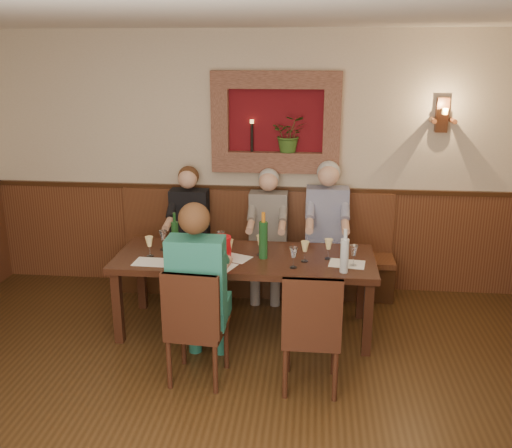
{
  "coord_description": "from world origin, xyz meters",
  "views": [
    {
      "loc": [
        0.61,
        -3.09,
        2.59
      ],
      "look_at": [
        0.1,
        1.9,
        1.05
      ],
      "focal_mm": 40.0,
      "sensor_mm": 36.0,
      "label": 1
    }
  ],
  "objects_px": {
    "person_bench_mid": "(268,245)",
    "bench": "(255,262)",
    "spittoon_bucket": "(221,248)",
    "wine_bottle_green_b": "(175,235)",
    "dining_table": "(245,264)",
    "person_chair_front": "(200,303)",
    "wine_bottle_green_a": "(263,239)",
    "water_bottle": "(345,255)",
    "person_bench_left": "(189,242)",
    "chair_near_right": "(311,354)",
    "person_bench_right": "(326,243)",
    "chair_near_left": "(198,347)"
  },
  "relations": [
    {
      "from": "person_bench_mid",
      "to": "bench",
      "type": "bearing_deg",
      "value": 144.09
    },
    {
      "from": "spittoon_bucket",
      "to": "wine_bottle_green_b",
      "type": "distance_m",
      "value": 0.51
    },
    {
      "from": "dining_table",
      "to": "person_chair_front",
      "type": "distance_m",
      "value": 0.82
    },
    {
      "from": "bench",
      "to": "wine_bottle_green_a",
      "type": "relative_size",
      "value": 6.86
    },
    {
      "from": "person_chair_front",
      "to": "wine_bottle_green_b",
      "type": "bearing_deg",
      "value": 115.0
    },
    {
      "from": "person_bench_mid",
      "to": "wine_bottle_green_b",
      "type": "bearing_deg",
      "value": -137.22
    },
    {
      "from": "dining_table",
      "to": "person_bench_mid",
      "type": "bearing_deg",
      "value": 80.22
    },
    {
      "from": "dining_table",
      "to": "water_bottle",
      "type": "bearing_deg",
      "value": -18.93
    },
    {
      "from": "bench",
      "to": "person_chair_front",
      "type": "relative_size",
      "value": 2.01
    },
    {
      "from": "person_chair_front",
      "to": "water_bottle",
      "type": "relative_size",
      "value": 3.83
    },
    {
      "from": "person_bench_left",
      "to": "wine_bottle_green_b",
      "type": "height_order",
      "value": "person_bench_left"
    },
    {
      "from": "chair_near_right",
      "to": "person_bench_left",
      "type": "bearing_deg",
      "value": 127.58
    },
    {
      "from": "spittoon_bucket",
      "to": "wine_bottle_green_a",
      "type": "bearing_deg",
      "value": 11.69
    },
    {
      "from": "wine_bottle_green_a",
      "to": "wine_bottle_green_b",
      "type": "xyz_separation_m",
      "value": [
        -0.85,
        0.11,
        -0.03
      ]
    },
    {
      "from": "bench",
      "to": "person_chair_front",
      "type": "height_order",
      "value": "person_chair_front"
    },
    {
      "from": "person_bench_mid",
      "to": "water_bottle",
      "type": "height_order",
      "value": "person_bench_mid"
    },
    {
      "from": "bench",
      "to": "wine_bottle_green_b",
      "type": "bearing_deg",
      "value": -128.02
    },
    {
      "from": "chair_near_right",
      "to": "person_chair_front",
      "type": "height_order",
      "value": "person_chair_front"
    },
    {
      "from": "spittoon_bucket",
      "to": "person_bench_left",
      "type": "bearing_deg",
      "value": 118.32
    },
    {
      "from": "person_chair_front",
      "to": "spittoon_bucket",
      "type": "bearing_deg",
      "value": 84.13
    },
    {
      "from": "chair_near_right",
      "to": "person_bench_right",
      "type": "distance_m",
      "value": 1.8
    },
    {
      "from": "dining_table",
      "to": "bench",
      "type": "bearing_deg",
      "value": 90.0
    },
    {
      "from": "chair_near_left",
      "to": "chair_near_right",
      "type": "height_order",
      "value": "chair_near_right"
    },
    {
      "from": "person_chair_front",
      "to": "wine_bottle_green_b",
      "type": "xyz_separation_m",
      "value": [
        -0.4,
        0.86,
        0.28
      ]
    },
    {
      "from": "person_chair_front",
      "to": "wine_bottle_green_a",
      "type": "bearing_deg",
      "value": 58.75
    },
    {
      "from": "person_bench_mid",
      "to": "dining_table",
      "type": "bearing_deg",
      "value": -99.78
    },
    {
      "from": "person_bench_mid",
      "to": "wine_bottle_green_a",
      "type": "distance_m",
      "value": 0.94
    },
    {
      "from": "dining_table",
      "to": "person_bench_right",
      "type": "height_order",
      "value": "person_bench_right"
    },
    {
      "from": "dining_table",
      "to": "wine_bottle_green_a",
      "type": "bearing_deg",
      "value": -10.77
    },
    {
      "from": "person_bench_left",
      "to": "person_bench_right",
      "type": "height_order",
      "value": "person_bench_right"
    },
    {
      "from": "spittoon_bucket",
      "to": "wine_bottle_green_b",
      "type": "relative_size",
      "value": 0.58
    },
    {
      "from": "bench",
      "to": "spittoon_bucket",
      "type": "xyz_separation_m",
      "value": [
        -0.21,
        -1.06,
        0.53
      ]
    },
    {
      "from": "dining_table",
      "to": "person_bench_mid",
      "type": "xyz_separation_m",
      "value": [
        0.14,
        0.84,
        -0.1
      ]
    },
    {
      "from": "bench",
      "to": "water_bottle",
      "type": "height_order",
      "value": "water_bottle"
    },
    {
      "from": "spittoon_bucket",
      "to": "dining_table",
      "type": "bearing_deg",
      "value": 28.54
    },
    {
      "from": "person_bench_left",
      "to": "wine_bottle_green_a",
      "type": "bearing_deg",
      "value": -44.26
    },
    {
      "from": "chair_near_left",
      "to": "bench",
      "type": "bearing_deg",
      "value": 86.04
    },
    {
      "from": "person_bench_left",
      "to": "wine_bottle_green_a",
      "type": "xyz_separation_m",
      "value": [
        0.89,
        -0.87,
        0.36
      ]
    },
    {
      "from": "person_bench_left",
      "to": "person_bench_mid",
      "type": "relative_size",
      "value": 1.01
    },
    {
      "from": "chair_near_left",
      "to": "person_bench_left",
      "type": "height_order",
      "value": "person_bench_left"
    },
    {
      "from": "chair_near_right",
      "to": "person_bench_mid",
      "type": "xyz_separation_m",
      "value": [
        -0.49,
        1.77,
        0.28
      ]
    },
    {
      "from": "chair_near_right",
      "to": "person_bench_left",
      "type": "xyz_separation_m",
      "value": [
        -1.35,
        1.77,
        0.29
      ]
    },
    {
      "from": "person_chair_front",
      "to": "chair_near_left",
      "type": "bearing_deg",
      "value": -90.71
    },
    {
      "from": "chair_near_right",
      "to": "wine_bottle_green_b",
      "type": "height_order",
      "value": "wine_bottle_green_b"
    },
    {
      "from": "bench",
      "to": "person_bench_right",
      "type": "xyz_separation_m",
      "value": [
        0.77,
        -0.11,
        0.29
      ]
    },
    {
      "from": "person_bench_mid",
      "to": "person_bench_right",
      "type": "height_order",
      "value": "person_bench_right"
    },
    {
      "from": "person_bench_left",
      "to": "dining_table",
      "type": "bearing_deg",
      "value": -49.38
    },
    {
      "from": "bench",
      "to": "person_bench_mid",
      "type": "distance_m",
      "value": 0.3
    },
    {
      "from": "chair_near_left",
      "to": "person_bench_right",
      "type": "distance_m",
      "value": 2.06
    },
    {
      "from": "chair_near_right",
      "to": "water_bottle",
      "type": "xyz_separation_m",
      "value": [
        0.26,
        0.62,
        0.62
      ]
    }
  ]
}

